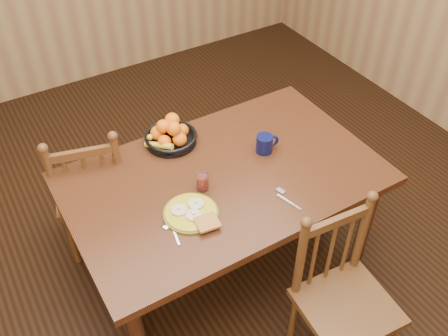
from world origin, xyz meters
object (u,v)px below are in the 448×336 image
chair_far (92,191)px  coffee_mug (265,144)px  chair_near (343,298)px  breakfast_plate (192,213)px  dining_table (224,187)px  fruit_bowl (170,135)px

chair_far → coffee_mug: chair_far is taller
chair_near → coffee_mug: (0.08, 0.80, 0.35)m
breakfast_plate → coffee_mug: coffee_mug is taller
chair_far → chair_near: bearing=134.9°
chair_near → coffee_mug: size_ratio=6.95×
chair_near → breakfast_plate: (-0.48, 0.59, 0.31)m
chair_near → coffee_mug: chair_near is taller
dining_table → breakfast_plate: size_ratio=5.46×
chair_near → coffee_mug: 0.88m
dining_table → fruit_bowl: (-0.12, 0.38, 0.14)m
coffee_mug → fruit_bowl: fruit_bowl is taller
fruit_bowl → chair_far: bearing=157.8°
breakfast_plate → coffee_mug: (0.56, 0.21, 0.04)m
coffee_mug → fruit_bowl: size_ratio=0.46×
dining_table → fruit_bowl: size_ratio=5.52×
chair_near → chair_far: bearing=125.1°
dining_table → coffee_mug: size_ratio=11.96×
chair_far → breakfast_plate: size_ratio=3.15×
chair_far → breakfast_plate: 0.83m
breakfast_plate → fruit_bowl: size_ratio=1.01×
chair_far → coffee_mug: bearing=163.7°
coffee_mug → fruit_bowl: bearing=141.1°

